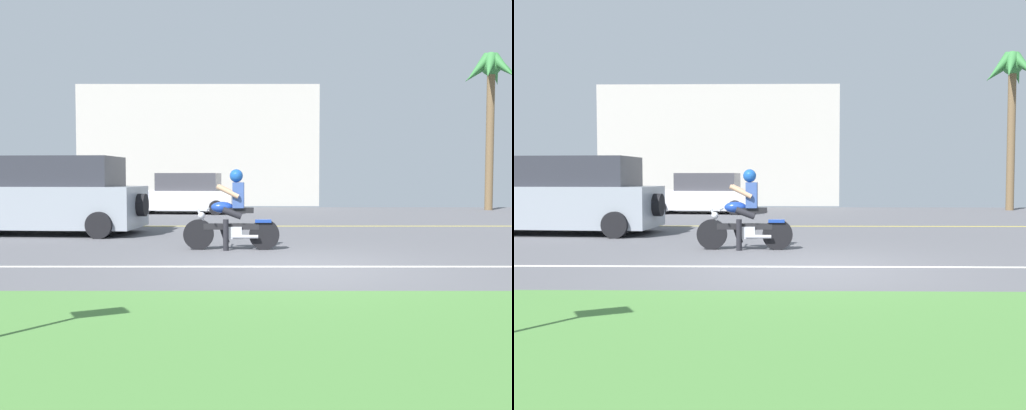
# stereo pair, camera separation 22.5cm
# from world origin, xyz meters

# --- Properties ---
(ground) EXTENTS (56.00, 30.00, 0.04)m
(ground) POSITION_xyz_m (0.00, 3.00, -0.02)
(ground) COLOR #545459
(grass_median) EXTENTS (56.00, 3.80, 0.06)m
(grass_median) POSITION_xyz_m (0.00, -4.10, 0.03)
(grass_median) COLOR #477A38
(grass_median) RESTS_ON ground
(lane_line_near) EXTENTS (50.40, 0.12, 0.01)m
(lane_line_near) POSITION_xyz_m (0.00, 0.05, 0.00)
(lane_line_near) COLOR silver
(lane_line_near) RESTS_ON ground
(lane_line_far) EXTENTS (50.40, 0.12, 0.01)m
(lane_line_far) POSITION_xyz_m (0.00, 7.65, 0.00)
(lane_line_far) COLOR yellow
(lane_line_far) RESTS_ON ground
(motorcyclist) EXTENTS (1.94, 0.63, 1.62)m
(motorcyclist) POSITION_xyz_m (-1.04, 2.22, 0.68)
(motorcyclist) COLOR black
(motorcyclist) RESTS_ON ground
(suv_nearby) EXTENTS (5.05, 2.47, 1.98)m
(suv_nearby) POSITION_xyz_m (-5.88, 5.38, 0.96)
(suv_nearby) COLOR #8C939E
(suv_nearby) RESTS_ON ground
(parked_car_0) EXTENTS (3.77, 2.18, 1.64)m
(parked_car_0) POSITION_xyz_m (-8.17, 11.46, 0.76)
(parked_car_0) COLOR white
(parked_car_0) RESTS_ON ground
(parked_car_1) EXTENTS (4.26, 2.29, 1.61)m
(parked_car_1) POSITION_xyz_m (-3.42, 13.61, 0.75)
(parked_car_1) COLOR silver
(parked_car_1) RESTS_ON ground
(palm_tree_0) EXTENTS (2.75, 2.59, 6.85)m
(palm_tree_0) POSITION_xyz_m (9.69, 15.80, 5.59)
(palm_tree_0) COLOR brown
(palm_tree_0) RESTS_ON ground
(building_far) EXTENTS (12.02, 4.00, 6.02)m
(building_far) POSITION_xyz_m (-3.44, 21.00, 3.01)
(building_far) COLOR #BCB7AD
(building_far) RESTS_ON ground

